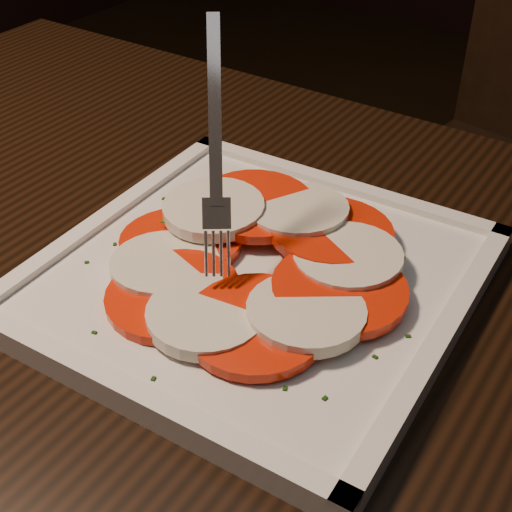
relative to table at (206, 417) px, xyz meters
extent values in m
cube|color=black|center=(0.00, 0.00, 0.08)|extent=(1.22, 0.84, 0.04)
cylinder|color=black|center=(-0.55, 0.32, -0.30)|extent=(0.06, 0.06, 0.71)
cube|color=black|center=(0.01, 0.79, -0.20)|extent=(0.47, 0.47, 0.04)
cylinder|color=black|center=(-0.19, 0.64, -0.45)|extent=(0.04, 0.04, 0.41)
cylinder|color=black|center=(-0.15, 1.00, -0.45)|extent=(0.04, 0.04, 0.41)
cube|color=silver|center=(0.01, 0.06, 0.11)|extent=(0.33, 0.33, 0.01)
cylinder|color=red|center=(-0.06, 0.05, 0.12)|extent=(0.10, 0.10, 0.02)
cylinder|color=beige|center=(-0.05, 0.02, 0.12)|extent=(0.08, 0.08, 0.01)
cylinder|color=red|center=(-0.02, 0.00, 0.12)|extent=(0.10, 0.10, 0.02)
cylinder|color=beige|center=(0.01, -0.01, 0.12)|extent=(0.08, 0.08, 0.01)
cylinder|color=red|center=(0.05, 0.00, 0.12)|extent=(0.10, 0.10, 0.01)
cylinder|color=beige|center=(0.07, 0.03, 0.12)|extent=(0.08, 0.08, 0.01)
cylinder|color=red|center=(0.08, 0.07, 0.13)|extent=(0.10, 0.10, 0.01)
cylinder|color=beige|center=(0.06, 0.10, 0.13)|extent=(0.08, 0.08, 0.01)
cylinder|color=red|center=(0.04, 0.12, 0.13)|extent=(0.10, 0.10, 0.01)
cylinder|color=beige|center=(0.00, 0.13, 0.13)|extent=(0.08, 0.08, 0.02)
cylinder|color=red|center=(-0.03, 0.11, 0.13)|extent=(0.10, 0.10, 0.01)
cylinder|color=beige|center=(-0.06, 0.09, 0.13)|extent=(0.08, 0.08, 0.01)
cube|color=#15580F|center=(-0.04, 0.08, 0.12)|extent=(0.04, 0.03, 0.01)
cube|color=#15580F|center=(-0.07, 0.06, 0.12)|extent=(0.03, 0.02, 0.01)
cube|color=#15580F|center=(0.02, 0.03, 0.12)|extent=(0.01, 0.04, 0.00)
cube|color=#15580F|center=(0.04, 0.12, 0.12)|extent=(0.02, 0.04, 0.00)
cube|color=#15580F|center=(-0.06, 0.09, 0.12)|extent=(0.02, 0.04, 0.00)
cube|color=#15580F|center=(0.07, 0.06, 0.12)|extent=(0.04, 0.04, 0.00)
cube|color=#15580F|center=(0.05, 0.02, 0.12)|extent=(0.03, 0.03, 0.00)
cube|color=#123409|center=(0.02, 0.16, 0.11)|extent=(0.00, 0.00, 0.00)
cube|color=#123409|center=(0.12, 0.03, 0.11)|extent=(0.00, 0.00, 0.00)
cube|color=#123409|center=(-0.10, 0.10, 0.11)|extent=(0.00, 0.00, 0.00)
cube|color=#123409|center=(-0.04, -0.06, 0.11)|extent=(0.00, 0.00, 0.00)
cube|color=#123409|center=(0.09, -0.03, 0.11)|extent=(0.00, 0.00, 0.00)
cube|color=#123409|center=(0.12, -0.02, 0.11)|extent=(0.00, 0.00, 0.00)
cube|color=#123409|center=(0.02, -0.07, 0.11)|extent=(0.00, 0.00, 0.00)
cube|color=#123409|center=(-0.08, 0.09, 0.11)|extent=(0.00, 0.00, 0.00)
cube|color=#123409|center=(0.09, 0.14, 0.11)|extent=(0.00, 0.00, 0.00)
cube|color=#123409|center=(-0.06, 0.14, 0.11)|extent=(0.00, 0.00, 0.00)
cube|color=#123409|center=(-0.09, 0.04, 0.11)|extent=(0.00, 0.00, 0.00)
cube|color=#123409|center=(0.13, 0.06, 0.11)|extent=(0.00, 0.00, 0.00)
cube|color=#123409|center=(0.08, -0.02, 0.11)|extent=(0.00, 0.00, 0.00)
cube|color=#123409|center=(-0.10, 0.02, 0.11)|extent=(0.00, 0.00, 0.00)
cube|color=#123409|center=(-0.11, -0.01, 0.11)|extent=(0.00, 0.00, 0.00)
cube|color=#123409|center=(-0.06, -0.02, 0.11)|extent=(0.00, 0.00, 0.00)
cube|color=#123409|center=(0.05, -0.03, 0.11)|extent=(0.00, 0.00, 0.00)
cube|color=#123409|center=(-0.12, 0.10, 0.11)|extent=(0.00, 0.00, 0.00)
camera|label=1|loc=(0.25, -0.29, 0.45)|focal=50.00mm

